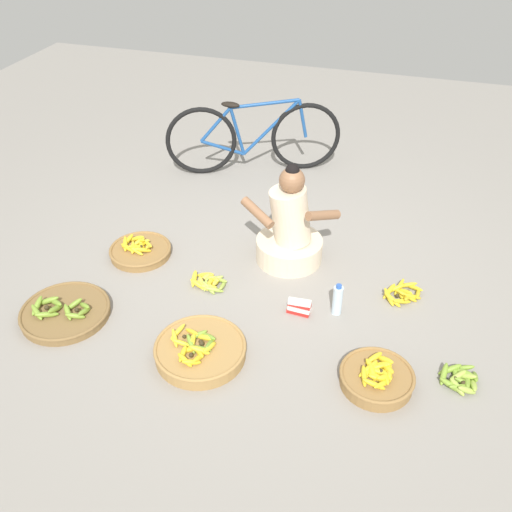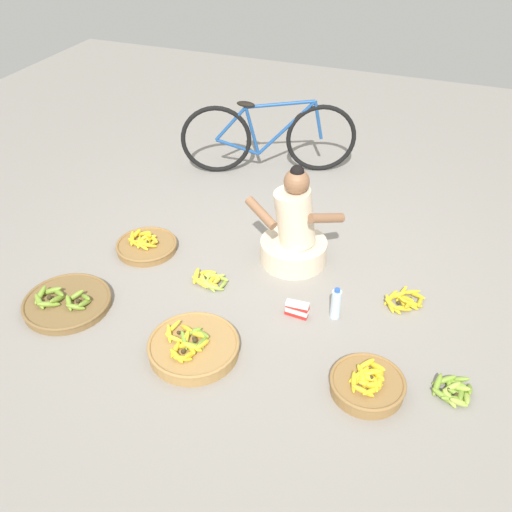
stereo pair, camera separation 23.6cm
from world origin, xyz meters
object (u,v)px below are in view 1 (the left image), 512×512
Objects in this scene: loose_bananas_back_left at (460,379)px; banana_basket_back_center at (65,312)px; banana_basket_front_right at (140,250)px; banana_basket_near_bicycle at (377,377)px; water_bottle at (337,300)px; vendor_woman_front at (290,231)px; loose_bananas_mid_left at (402,293)px; bicycle_leaning at (254,137)px; loose_bananas_front_left at (208,282)px; packet_carton_stack at (299,307)px; banana_basket_near_vendor at (200,350)px.

banana_basket_back_center is at bearing -176.35° from loose_bananas_back_left.
banana_basket_near_bicycle is at bearing -22.11° from banana_basket_front_right.
water_bottle reaches higher than banana_basket_near_bicycle.
vendor_woman_front reaches higher than loose_bananas_mid_left.
loose_bananas_mid_left is at bearing -44.23° from bicycle_leaning.
loose_bananas_mid_left is at bearing 35.81° from water_bottle.
loose_bananas_mid_left is at bearing 21.77° from banana_basket_back_center.
bicycle_leaning is at bearing 135.77° from loose_bananas_mid_left.
loose_bananas_front_left reaches higher than loose_bananas_back_left.
vendor_woman_front is at bearing 132.43° from water_bottle.
loose_bananas_back_left is at bearing 3.65° from banana_basket_back_center.
bicycle_leaning is 1.88m from loose_bananas_front_left.
water_bottle is at bearing 121.36° from banana_basket_near_bicycle.
bicycle_leaning reaches higher than banana_basket_front_right.
packet_carton_stack is (0.72, -0.11, 0.03)m from loose_bananas_front_left.
loose_bananas_front_left is at bearing -134.86° from vendor_woman_front.
bicycle_leaning reaches higher than banana_basket_near_vendor.
banana_basket_back_center is at bearing -162.08° from water_bottle.
bicycle_leaning is at bearing 122.06° from banana_basket_near_bicycle.
water_bottle reaches higher than banana_basket_front_right.
banana_basket_front_right reaches higher than packet_carton_stack.
bicycle_leaning is 2.59m from banana_basket_near_vendor.
banana_basket_near_vendor is (0.42, -2.53, -0.30)m from bicycle_leaning.
water_bottle is (1.62, -0.23, 0.07)m from banana_basket_front_right.
loose_bananas_front_left is at bearing 171.34° from packet_carton_stack.
banana_basket_back_center is at bearing -104.23° from bicycle_leaning.
banana_basket_near_vendor is 1.01m from water_bottle.
water_bottle reaches higher than loose_bananas_mid_left.
banana_basket_near_bicycle is 0.88m from loose_bananas_mid_left.
water_bottle reaches higher than loose_bananas_front_left.
vendor_woman_front is 1.63m from loose_bananas_back_left.
banana_basket_near_bicycle reaches higher than loose_bananas_mid_left.
loose_bananas_mid_left is at bearing 11.39° from loose_bananas_front_left.
vendor_woman_front is 3.34× the size of water_bottle.
bicycle_leaning is at bearing 99.38° from banana_basket_near_vendor.
banana_basket_back_center is 1.26× the size of banana_basket_front_right.
vendor_woman_front is 1.40× the size of banana_basket_near_vendor.
water_bottle is at bearing -47.57° from vendor_woman_front.
banana_basket_near_bicycle is (2.15, 0.01, 0.02)m from banana_basket_back_center.
bicycle_leaning is at bearing 117.59° from vendor_woman_front.
banana_basket_near_vendor reaches higher than loose_bananas_back_left.
banana_basket_back_center is 2.49× the size of water_bottle.
banana_basket_near_bicycle is at bearing -39.22° from packet_carton_stack.
vendor_woman_front is at bearing 39.75° from banana_basket_back_center.
loose_bananas_back_left is at bearing -48.51° from bicycle_leaning.
loose_bananas_mid_left is at bearing 30.05° from packet_carton_stack.
loose_bananas_back_left is at bearing -60.10° from loose_bananas_mid_left.
banana_basket_near_vendor is at bearing -80.62° from bicycle_leaning.
vendor_woman_front is 0.95m from loose_bananas_mid_left.
banana_basket_back_center is at bearing -179.72° from banana_basket_near_bicycle.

